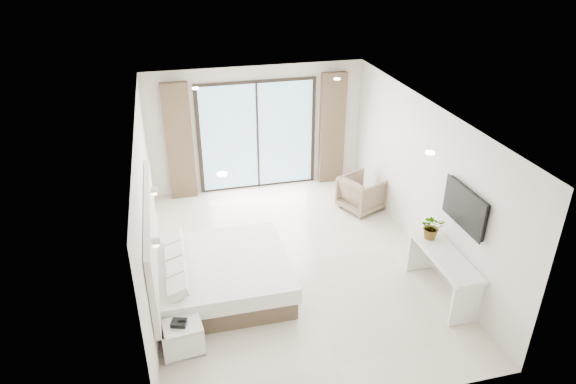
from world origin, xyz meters
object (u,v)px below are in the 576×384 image
(bed, at_px, (221,276))
(console_desk, at_px, (443,265))
(nightstand, at_px, (184,338))
(armchair, at_px, (362,192))

(bed, relative_size, console_desk, 1.33)
(bed, height_order, nightstand, bed)
(armchair, bearing_deg, nightstand, 106.43)
(armchair, bearing_deg, console_desk, 160.12)
(nightstand, height_order, armchair, armchair)
(nightstand, distance_m, console_desk, 4.01)
(bed, xyz_separation_m, nightstand, (-0.67, -1.18, -0.07))
(console_desk, height_order, armchair, armchair)
(nightstand, xyz_separation_m, armchair, (3.80, 3.19, 0.16))
(bed, bearing_deg, armchair, 32.70)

